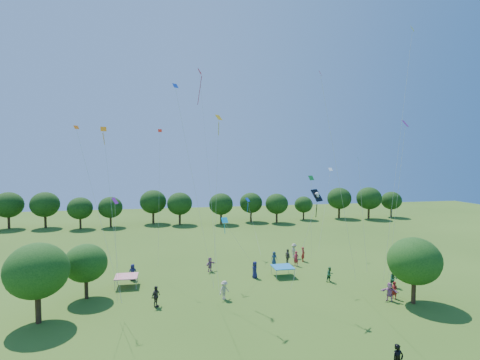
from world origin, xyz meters
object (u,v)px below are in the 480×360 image
at_px(near_tree_north, 86,263).
at_px(tent_blue, 283,267).
at_px(pirate_kite, 317,196).
at_px(near_tree_east, 414,261).
at_px(red_high_kite, 203,110).
at_px(tent_red_stripe, 126,276).
at_px(near_tree_west, 37,271).

distance_m(near_tree_north, tent_blue, 20.03).
bearing_deg(pirate_kite, near_tree_north, 163.31).
bearing_deg(tent_blue, near_tree_north, -172.32).
distance_m(near_tree_north, near_tree_east, 29.64).
distance_m(near_tree_east, red_high_kite, 24.34).
bearing_deg(tent_red_stripe, near_tree_north, -141.68).
bearing_deg(pirate_kite, red_high_kite, 138.06).
bearing_deg(near_tree_west, near_tree_east, -4.09).
xyz_separation_m(near_tree_north, tent_red_stripe, (3.30, 2.61, -2.27)).
distance_m(tent_blue, red_high_kite, 18.90).
bearing_deg(near_tree_north, tent_blue, 7.68).
distance_m(near_tree_north, pirate_kite, 21.75).
bearing_deg(near_tree_east, near_tree_north, 166.45).
height_order(near_tree_west, pirate_kite, pirate_kite).
height_order(near_tree_east, pirate_kite, pirate_kite).
bearing_deg(tent_red_stripe, pirate_kite, -27.29).
height_order(tent_red_stripe, pirate_kite, pirate_kite).
distance_m(near_tree_east, tent_red_stripe, 27.38).
bearing_deg(red_high_kite, near_tree_east, -26.78).
bearing_deg(tent_blue, near_tree_east, -46.59).
relative_size(near_tree_east, tent_red_stripe, 2.68).
bearing_deg(near_tree_east, pirate_kite, 173.77).
relative_size(near_tree_north, tent_blue, 2.30).
relative_size(near_tree_east, tent_blue, 2.68).
xyz_separation_m(near_tree_east, tent_blue, (-9.08, 9.60, -2.78)).
bearing_deg(near_tree_east, red_high_kite, 153.22).
xyz_separation_m(near_tree_north, tent_blue, (19.72, 2.66, -2.27)).
bearing_deg(near_tree_east, near_tree_west, 175.91).
relative_size(near_tree_north, tent_red_stripe, 2.30).
distance_m(tent_red_stripe, red_high_kite, 18.46).
bearing_deg(red_high_kite, tent_blue, 4.10).
bearing_deg(red_high_kite, near_tree_west, -153.76).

